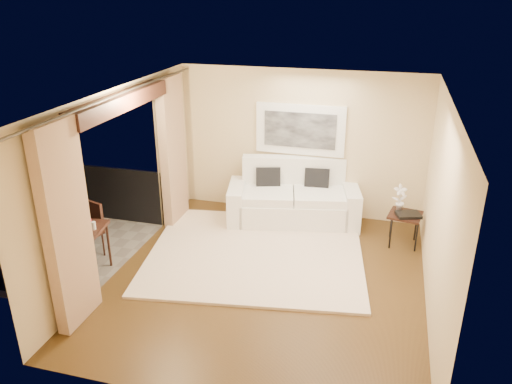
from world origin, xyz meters
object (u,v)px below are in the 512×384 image
(orchid, at_px, (400,198))
(balcony_chair_far, at_px, (55,211))
(bistro_table, at_px, (82,233))
(ice_bucket, at_px, (76,217))
(balcony_chair_near, at_px, (91,225))
(sofa, at_px, (293,200))
(side_table, at_px, (405,217))

(orchid, distance_m, balcony_chair_far, 5.75)
(bistro_table, xyz_separation_m, balcony_chair_far, (-1.04, 0.78, -0.11))
(orchid, relative_size, ice_bucket, 2.21)
(balcony_chair_near, bearing_deg, balcony_chair_far, -179.14)
(sofa, xyz_separation_m, balcony_chair_far, (-3.69, -1.85, 0.15))
(orchid, xyz_separation_m, balcony_chair_far, (-5.54, -1.54, -0.23))
(side_table, distance_m, ice_bucket, 5.20)
(bistro_table, bearing_deg, side_table, 25.22)
(side_table, bearing_deg, sofa, 166.91)
(balcony_chair_far, xyz_separation_m, ice_bucket, (0.89, -0.66, 0.30))
(balcony_chair_far, distance_m, ice_bucket, 1.14)
(orchid, distance_m, bistro_table, 5.06)
(balcony_chair_near, bearing_deg, sofa, 55.69)
(sofa, height_order, side_table, sofa)
(side_table, relative_size, balcony_chair_far, 0.63)
(sofa, relative_size, ice_bucket, 12.45)
(sofa, relative_size, balcony_chair_near, 2.77)
(side_table, bearing_deg, bistro_table, -154.78)
(balcony_chair_near, xyz_separation_m, ice_bucket, (0.03, -0.38, 0.33))
(balcony_chair_far, relative_size, balcony_chair_near, 1.05)
(balcony_chair_far, bearing_deg, balcony_chair_near, 176.15)
(bistro_table, height_order, balcony_chair_near, balcony_chair_near)
(balcony_chair_far, height_order, ice_bucket, balcony_chair_far)
(balcony_chair_far, relative_size, ice_bucket, 4.74)
(orchid, bearing_deg, ice_bucket, -154.78)
(side_table, bearing_deg, orchid, 127.06)
(sofa, xyz_separation_m, ice_bucket, (-2.80, -2.50, 0.45))
(orchid, relative_size, balcony_chair_far, 0.47)
(bistro_table, bearing_deg, ice_bucket, 141.37)
(side_table, relative_size, bistro_table, 0.80)
(sofa, bearing_deg, ice_bucket, -150.19)
(side_table, relative_size, balcony_chair_near, 0.66)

